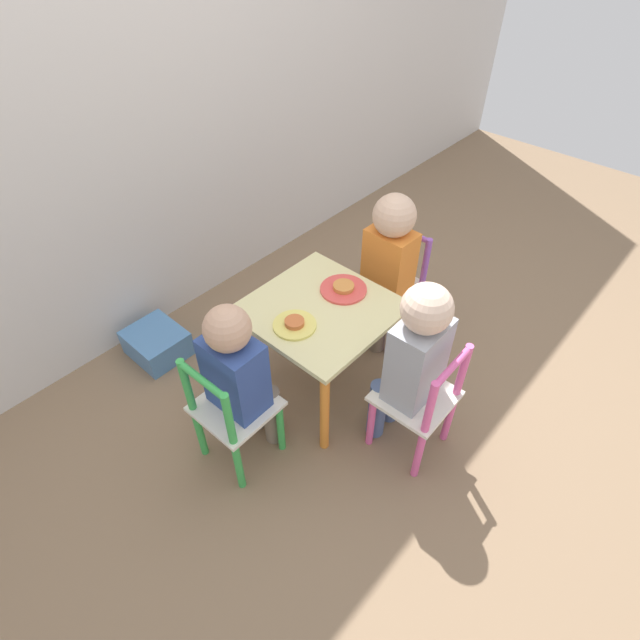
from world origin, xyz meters
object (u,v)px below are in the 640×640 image
at_px(child_front, 413,355).
at_px(plate_left, 295,324).
at_px(child_right, 387,257).
at_px(storage_bin, 157,343).
at_px(plate_right, 343,289).
at_px(chair_pink, 420,402).
at_px(chair_green, 232,413).
at_px(kids_table, 320,321).
at_px(child_left, 240,371).
at_px(chair_purple, 392,287).

bearing_deg(child_front, plate_left, -71.71).
relative_size(child_right, storage_bin, 2.87).
height_order(child_right, plate_right, child_right).
xyz_separation_m(chair_pink, plate_left, (-0.15, 0.48, 0.19)).
height_order(child_front, plate_right, child_front).
relative_size(chair_green, chair_pink, 1.00).
relative_size(kids_table, child_left, 0.73).
bearing_deg(plate_right, chair_pink, -105.32).
distance_m(kids_table, child_front, 0.43).
xyz_separation_m(child_left, child_front, (0.42, -0.41, 0.04)).
bearing_deg(chair_purple, kids_table, -90.00).
distance_m(chair_green, child_front, 0.67).
xyz_separation_m(chair_purple, chair_pink, (-0.47, -0.47, 0.00)).
bearing_deg(plate_right, kids_table, 180.00).
height_order(chair_green, plate_left, chair_green).
distance_m(chair_purple, child_front, 0.66).
xyz_separation_m(plate_right, plate_left, (-0.28, 0.00, -0.00)).
bearing_deg(plate_right, plate_left, 180.00).
height_order(kids_table, plate_left, plate_left).
relative_size(kids_table, plate_left, 3.25).
bearing_deg(plate_left, kids_table, -0.00).
xyz_separation_m(plate_right, storage_bin, (-0.51, 0.68, -0.38)).
height_order(chair_purple, plate_right, chair_purple).
relative_size(chair_purple, child_front, 0.68).
bearing_deg(chair_pink, plate_left, -73.86).
distance_m(chair_purple, plate_right, 0.39).
bearing_deg(child_right, child_front, -43.89).
bearing_deg(chair_pink, plate_right, -106.29).
xyz_separation_m(chair_pink, child_left, (-0.42, 0.47, 0.17)).
xyz_separation_m(chair_green, child_right, (0.90, 0.00, 0.20)).
xyz_separation_m(chair_purple, child_right, (-0.06, 0.00, 0.20)).
distance_m(kids_table, storage_bin, 0.83).
height_order(chair_purple, chair_pink, same).
distance_m(chair_purple, storage_bin, 1.11).
bearing_deg(storage_bin, plate_right, -53.02).
height_order(child_front, plate_left, child_front).
xyz_separation_m(chair_pink, child_right, (0.41, 0.47, 0.20)).
bearing_deg(kids_table, child_front, -89.03).
distance_m(chair_green, plate_left, 0.39).
bearing_deg(storage_bin, child_front, -70.98).
xyz_separation_m(child_right, child_left, (-0.83, 0.00, -0.03)).
height_order(child_left, child_front, child_front).
distance_m(chair_purple, chair_pink, 0.66).
bearing_deg(child_left, plate_left, -89.38).
distance_m(kids_table, chair_pink, 0.49).
distance_m(plate_right, plate_left, 0.28).
bearing_deg(kids_table, child_left, -178.76).
bearing_deg(kids_table, plate_left, 180.00).
relative_size(child_right, child_front, 0.96).
distance_m(kids_table, plate_right, 0.16).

